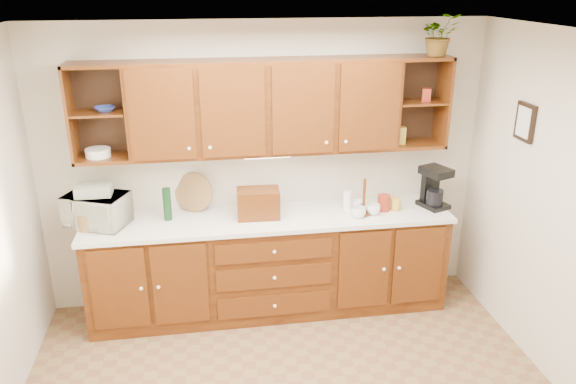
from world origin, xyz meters
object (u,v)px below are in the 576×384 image
object	(u,v)px
microwave	(97,210)
bread_box	(258,203)
potted_plant	(439,35)
coffee_maker	(434,187)

from	to	relation	value
microwave	bread_box	world-z (taller)	microwave
microwave	bread_box	distance (m)	1.37
potted_plant	bread_box	bearing A→B (deg)	-176.95
coffee_maker	potted_plant	distance (m)	1.35
microwave	bread_box	xyz separation A→B (m)	(1.37, -0.05, -0.01)
coffee_maker	bread_box	bearing A→B (deg)	159.08
microwave	coffee_maker	xyz separation A→B (m)	(2.99, -0.04, 0.04)
bread_box	coffee_maker	xyz separation A→B (m)	(1.61, 0.01, 0.05)
coffee_maker	potted_plant	bearing A→B (deg)	99.76
bread_box	microwave	bearing A→B (deg)	-179.24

